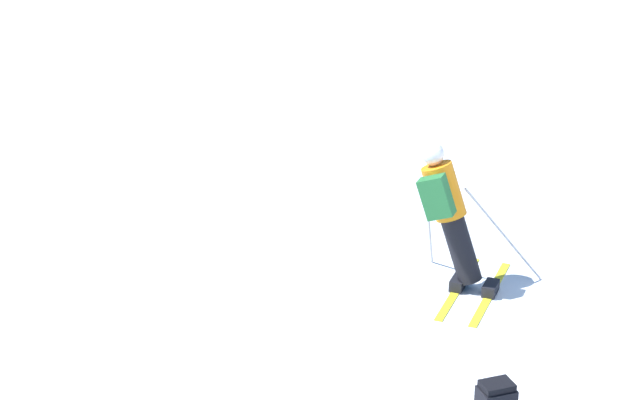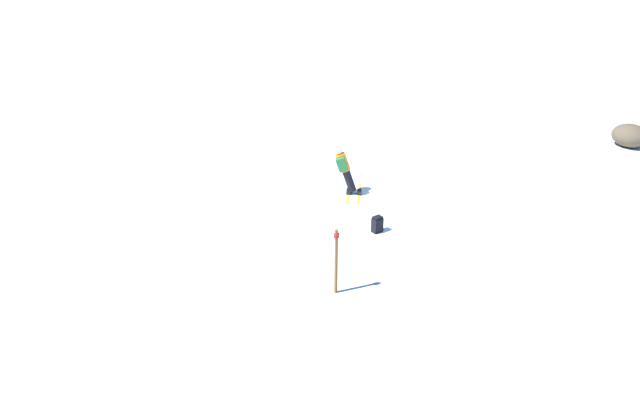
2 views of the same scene
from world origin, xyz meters
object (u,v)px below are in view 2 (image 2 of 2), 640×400
Objects in this scene: trail_marker at (336,259)px; skier at (345,168)px; spare_backpack at (377,224)px; exposed_boulder_0 at (630,136)px.

skier is at bearing -54.01° from trail_marker.
exposed_boulder_0 is (-3.53, -12.20, 0.21)m from spare_backpack.
trail_marker is (2.49, 15.44, 0.53)m from exposed_boulder_0.
spare_backpack is 0.36× the size of exposed_boulder_0.
skier is 2.85m from spare_backpack.
spare_backpack is 12.70m from exposed_boulder_0.
spare_backpack is at bearing 113.94° from skier.
skier is at bearing -107.12° from spare_backpack.
spare_backpack is at bearing 73.86° from exposed_boulder_0.
exposed_boulder_0 is 0.78× the size of trail_marker.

